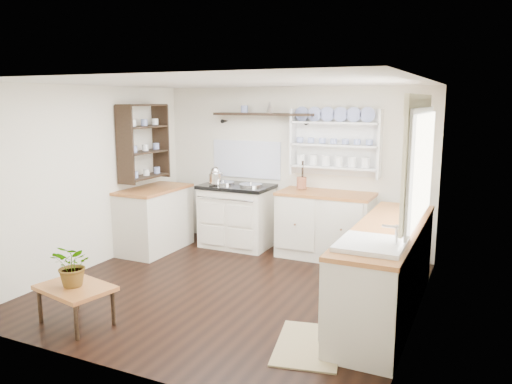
% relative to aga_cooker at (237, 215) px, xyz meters
% --- Properties ---
extents(floor, '(4.00, 3.80, 0.01)m').
position_rel_aga_cooker_xyz_m(floor, '(0.73, -1.57, -0.46)').
color(floor, black).
rests_on(floor, ground).
extents(wall_back, '(4.00, 0.02, 2.30)m').
position_rel_aga_cooker_xyz_m(wall_back, '(0.73, 0.33, 0.69)').
color(wall_back, '#EDE5CC').
rests_on(wall_back, ground).
extents(wall_right, '(0.02, 3.80, 2.30)m').
position_rel_aga_cooker_xyz_m(wall_right, '(2.73, -1.57, 0.69)').
color(wall_right, '#EDE5CC').
rests_on(wall_right, ground).
extents(wall_left, '(0.02, 3.80, 2.30)m').
position_rel_aga_cooker_xyz_m(wall_left, '(-1.27, -1.57, 0.69)').
color(wall_left, '#EDE5CC').
rests_on(wall_left, ground).
extents(ceiling, '(4.00, 3.80, 0.01)m').
position_rel_aga_cooker_xyz_m(ceiling, '(0.73, -1.57, 1.84)').
color(ceiling, white).
rests_on(ceiling, wall_back).
extents(window, '(0.08, 1.55, 1.22)m').
position_rel_aga_cooker_xyz_m(window, '(2.68, -1.42, 1.10)').
color(window, white).
rests_on(window, wall_right).
extents(aga_cooker, '(1.02, 0.71, 0.94)m').
position_rel_aga_cooker_xyz_m(aga_cooker, '(0.00, 0.00, 0.00)').
color(aga_cooker, white).
rests_on(aga_cooker, floor).
extents(back_cabinets, '(1.27, 0.63, 0.90)m').
position_rel_aga_cooker_xyz_m(back_cabinets, '(1.33, 0.03, -0.00)').
color(back_cabinets, beige).
rests_on(back_cabinets, floor).
extents(right_cabinets, '(0.62, 2.43, 0.90)m').
position_rel_aga_cooker_xyz_m(right_cabinets, '(2.43, -1.47, -0.00)').
color(right_cabinets, beige).
rests_on(right_cabinets, floor).
extents(belfast_sink, '(0.55, 0.60, 0.45)m').
position_rel_aga_cooker_xyz_m(belfast_sink, '(2.43, -2.22, 0.34)').
color(belfast_sink, white).
rests_on(belfast_sink, right_cabinets).
extents(left_cabinets, '(0.62, 1.13, 0.90)m').
position_rel_aga_cooker_xyz_m(left_cabinets, '(-0.97, -0.67, -0.00)').
color(left_cabinets, beige).
rests_on(left_cabinets, floor).
extents(plate_rack, '(1.20, 0.22, 0.90)m').
position_rel_aga_cooker_xyz_m(plate_rack, '(1.38, 0.29, 1.09)').
color(plate_rack, white).
rests_on(plate_rack, wall_back).
extents(high_shelf, '(1.50, 0.29, 0.16)m').
position_rel_aga_cooker_xyz_m(high_shelf, '(0.33, 0.21, 1.44)').
color(high_shelf, black).
rests_on(high_shelf, wall_back).
extents(left_shelving, '(0.28, 0.80, 1.05)m').
position_rel_aga_cooker_xyz_m(left_shelving, '(-1.11, -0.67, 1.09)').
color(left_shelving, black).
rests_on(left_shelving, wall_left).
extents(kettle, '(0.20, 0.20, 0.24)m').
position_rel_aga_cooker_xyz_m(kettle, '(-0.28, -0.12, 0.59)').
color(kettle, silver).
rests_on(kettle, aga_cooker).
extents(utensil_crock, '(0.14, 0.14, 0.16)m').
position_rel_aga_cooker_xyz_m(utensil_crock, '(0.95, 0.11, 0.53)').
color(utensil_crock, brown).
rests_on(utensil_crock, back_cabinets).
extents(center_table, '(0.78, 0.63, 0.38)m').
position_rel_aga_cooker_xyz_m(center_table, '(-0.20, -2.97, -0.13)').
color(center_table, brown).
rests_on(center_table, floor).
extents(potted_plant, '(0.38, 0.33, 0.42)m').
position_rel_aga_cooker_xyz_m(potted_plant, '(-0.20, -2.97, 0.12)').
color(potted_plant, '#3F7233').
rests_on(potted_plant, center_table).
extents(floor_rug, '(0.71, 0.95, 0.02)m').
position_rel_aga_cooker_xyz_m(floor_rug, '(1.97, -2.45, -0.46)').
color(floor_rug, '#947F56').
rests_on(floor_rug, floor).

